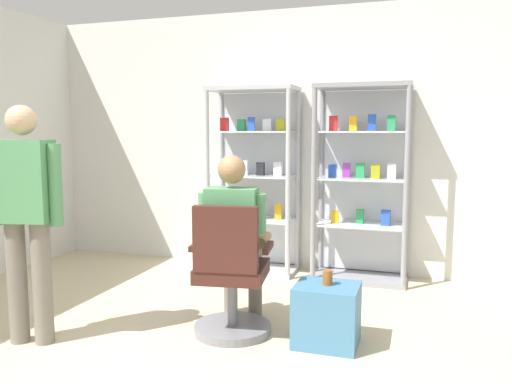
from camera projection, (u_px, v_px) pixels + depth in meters
back_wall at (312, 142)px, 5.37m from camera, size 6.00×0.10×2.70m
display_cabinet_left at (255, 179)px, 5.36m from camera, size 0.90×0.45×1.90m
display_cabinet_right at (362, 182)px, 5.02m from camera, size 0.90×0.45×1.90m
office_chair at (231, 282)px, 3.65m from camera, size 0.60×0.56×0.96m
seated_shopkeeper at (235, 233)px, 3.77m from camera, size 0.53×0.60×1.29m
storage_crate at (327, 315)px, 3.52m from camera, size 0.43×0.37×0.42m
tea_glass at (328, 278)px, 3.50m from camera, size 0.07×0.07×0.10m
standing_customer at (26, 209)px, 3.47m from camera, size 0.51×0.29×1.63m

